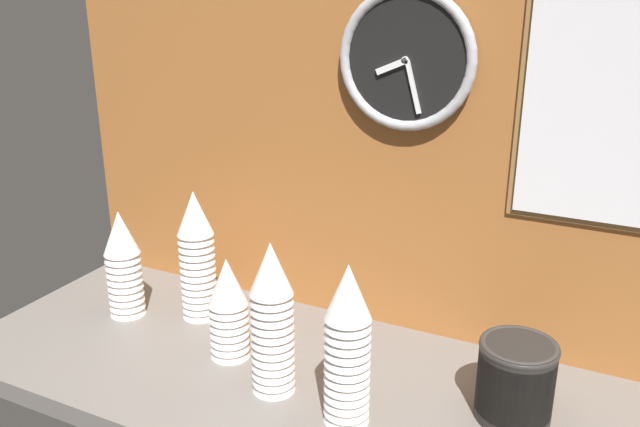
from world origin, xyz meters
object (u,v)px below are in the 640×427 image
object	(u,v)px
cup_stack_center	(272,319)
wall_clock	(409,60)
cup_stack_center_left	(228,308)
cup_stack_center_right	(347,345)
menu_board	(631,52)
cup_stack_left	(197,255)
bowl_stack_right	(516,379)
cup_stack_far_left	(123,264)

from	to	relation	value
cup_stack_center	wall_clock	size ratio (longest dim) A/B	1.08
cup_stack_center_left	cup_stack_center_right	xyz separation A→B (cm)	(29.29, -8.52, 4.06)
cup_stack_center_left	cup_stack_center	size ratio (longest dim) A/B	0.72
cup_stack_center	wall_clock	distance (cm)	54.00
wall_clock	menu_board	xyz separation A→B (cm)	(37.65, 0.89, 3.21)
cup_stack_center_left	cup_stack_center_right	distance (cm)	30.77
cup_stack_left	cup_stack_center_right	xyz separation A→B (cm)	(44.50, -19.55, 0.00)
cup_stack_center_right	wall_clock	world-z (taller)	wall_clock
cup_stack_center_right	menu_board	bearing A→B (deg)	44.37
cup_stack_center_left	wall_clock	bearing A→B (deg)	42.96
cup_stack_center_left	cup_stack_left	size ratio (longest dim) A/B	0.72
bowl_stack_right	cup_stack_center_left	bearing A→B (deg)	-174.84
bowl_stack_right	menu_board	size ratio (longest dim) A/B	0.23
wall_clock	menu_board	bearing A→B (deg)	1.36
cup_stack_center_left	bowl_stack_right	distance (cm)	54.94
cup_stack_center_left	cup_stack_far_left	xyz separation A→B (cm)	(-30.49, 4.64, 1.62)
menu_board	cup_stack_center	bearing A→B (deg)	-147.85
menu_board	wall_clock	bearing A→B (deg)	-178.64
cup_stack_center_right	bowl_stack_right	size ratio (longest dim) A/B	2.02
cup_stack_center_right	wall_clock	xyz separation A→B (cm)	(-2.93, 33.07, 42.49)
cup_stack_left	cup_stack_center	distance (cm)	33.60
cup_stack_center_right	wall_clock	distance (cm)	53.92
cup_stack_center	bowl_stack_right	size ratio (longest dim) A/B	2.02
cup_stack_left	bowl_stack_right	size ratio (longest dim) A/B	2.02
cup_stack_center_left	cup_stack_far_left	bearing A→B (deg)	171.35
cup_stack_center_left	cup_stack_left	distance (cm)	19.22
cup_stack_center	menu_board	distance (cm)	75.05
cup_stack_center_left	cup_stack_left	world-z (taller)	cup_stack_left
bowl_stack_right	menu_board	world-z (taller)	menu_board
cup_stack_center_left	menu_board	xyz separation A→B (cm)	(64.01, 25.44, 49.76)
cup_stack_far_left	wall_clock	size ratio (longest dim) A/B	0.90
wall_clock	bowl_stack_right	bearing A→B (deg)	-34.76
cup_stack_center_left	bowl_stack_right	world-z (taller)	cup_stack_center_left
cup_stack_far_left	cup_stack_center_left	bearing A→B (deg)	-8.65
cup_stack_left	bowl_stack_right	world-z (taller)	cup_stack_left
cup_stack_center	menu_board	world-z (taller)	menu_board
menu_board	bowl_stack_right	bearing A→B (deg)	-114.59
cup_stack_far_left	cup_stack_center_right	xyz separation A→B (cm)	(59.78, -13.16, 2.44)
cup_stack_center	cup_stack_center_right	bearing A→B (deg)	-8.30
cup_stack_far_left	cup_stack_center_right	world-z (taller)	cup_stack_center_right
cup_stack_far_left	menu_board	bearing A→B (deg)	12.42
wall_clock	cup_stack_center	bearing A→B (deg)	-112.49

